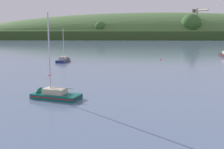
% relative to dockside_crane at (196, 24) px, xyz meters
% --- Properties ---
extents(far_shoreline_hill, '(463.68, 138.14, 42.93)m').
position_rel_dockside_crane_xyz_m(far_shoreline_hill, '(-27.23, 30.89, -10.85)').
color(far_shoreline_hill, '#314A21').
rests_on(far_shoreline_hill, ground).
extents(dockside_crane, '(8.28, 14.64, 22.91)m').
position_rel_dockside_crane_xyz_m(dockside_crane, '(0.00, 0.00, 0.00)').
color(dockside_crane, '#4C4C51').
rests_on(dockside_crane, ground).
extents(sailboat_midwater_white, '(6.82, 4.57, 10.91)m').
position_rel_dockside_crane_xyz_m(sailboat_midwater_white, '(-81.64, -179.64, -11.05)').
color(sailboat_midwater_white, '#0F564C').
rests_on(sailboat_midwater_white, ground).
extents(sailboat_far_left, '(3.07, 6.29, 8.99)m').
position_rel_dockside_crane_xyz_m(sailboat_far_left, '(-84.47, -144.20, -11.00)').
color(sailboat_far_left, navy).
rests_on(sailboat_far_left, ground).
extents(mooring_buoy_midchannel, '(0.70, 0.70, 0.78)m').
position_rel_dockside_crane_xyz_m(mooring_buoy_midchannel, '(-60.05, -141.64, -11.26)').
color(mooring_buoy_midchannel, '#E06675').
rests_on(mooring_buoy_midchannel, ground).
extents(mooring_buoy_off_fishing_boat, '(0.63, 0.63, 0.71)m').
position_rel_dockside_crane_xyz_m(mooring_buoy_off_fishing_boat, '(-84.59, -163.80, -11.26)').
color(mooring_buoy_off_fishing_boat, '#E06675').
rests_on(mooring_buoy_off_fishing_boat, ground).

